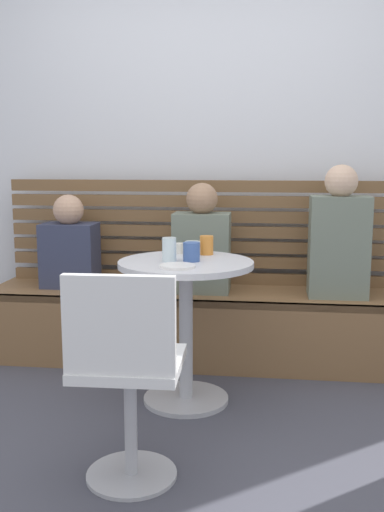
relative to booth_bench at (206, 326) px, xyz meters
The scene contains 15 objects.
ground 1.22m from the booth_bench, 90.00° to the right, with size 8.00×8.00×0.00m, color #42424C.
back_wall 1.31m from the booth_bench, 90.00° to the left, with size 5.20×0.10×2.90m, color silver.
booth_bench is the anchor object (origin of this frame).
booth_backrest 0.61m from the booth_bench, 90.00° to the left, with size 2.65×0.04×0.67m.
cafe_table 0.70m from the booth_bench, 93.51° to the right, with size 0.68×0.68×0.74m.
white_chair 1.47m from the booth_bench, 95.97° to the right, with size 0.41×0.41×0.85m.
person_adult 0.96m from the booth_bench, ahead, with size 0.34×0.22×0.77m.
person_child_left 0.51m from the booth_bench, behind, with size 0.34×0.22×0.66m.
person_child_middle 0.99m from the booth_bench, behind, with size 0.34×0.22×0.58m.
cup_glass_tall 0.88m from the booth_bench, 100.17° to the right, with size 0.07×0.07×0.12m, color silver.
cup_glass_short 0.74m from the booth_bench, 92.64° to the right, with size 0.08×0.08×0.08m, color silver.
cup_espresso_small 0.68m from the booth_bench, 104.35° to the right, with size 0.06×0.06×0.06m, color silver.
cup_tumbler_orange 0.71m from the booth_bench, 84.08° to the right, with size 0.07×0.07×0.10m, color orange.
cup_mug_blue 0.85m from the booth_bench, 90.85° to the right, with size 0.08×0.08×0.10m, color #3D5B9E.
plate_small 0.96m from the booth_bench, 93.83° to the right, with size 0.17×0.17×0.01m, color white.
Camera 1 is at (0.36, -2.27, 1.25)m, focal length 40.96 mm.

